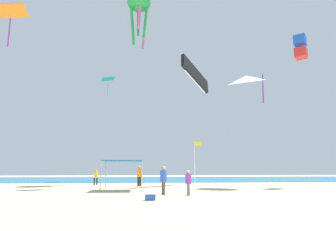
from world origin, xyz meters
The scene contains 15 objects.
ground centered at (0.00, 0.00, -0.05)m, with size 110.00×110.00×0.10m, color #D1BA8C.
ocean_strip centered at (0.00, 28.97, 0.01)m, with size 110.00×24.26×0.03m, color #1E6B93.
canopy_tent centered at (-5.06, 4.78, 2.19)m, with size 3.07×3.19×2.30m.
person_near_tent centered at (-3.84, 10.18, 1.12)m, with size 0.45×0.46×1.91m.
person_leftmost centered at (-0.61, 0.02, 0.92)m, with size 0.37×0.42×1.57m.
person_central centered at (-8.38, 12.97, 0.94)m, with size 0.39×0.38×1.60m.
person_rightmost centered at (-2.14, 0.78, 1.08)m, with size 0.44×0.49×1.84m.
banner_flag centered at (0.72, 4.92, 2.30)m, with size 0.61×0.06×3.83m.
cooler_box centered at (-3.09, -2.65, 0.18)m, with size 0.57×0.37×0.35m.
kite_box_blue centered at (13.14, 9.75, 14.50)m, with size 1.69×1.70×2.54m.
kite_diamond_teal centered at (-8.76, 23.37, 14.40)m, with size 2.21×2.23×2.72m.
kite_octopus_green centered at (-4.32, 17.41, 22.96)m, with size 3.37×3.37×7.38m.
kite_delta_white centered at (6.48, 8.33, 10.33)m, with size 5.14×5.15×3.44m.
kite_parafoil_black centered at (2.24, 12.87, 12.11)m, with size 3.77×4.85×3.53m.
kite_diamond_orange centered at (-13.88, 3.14, 13.60)m, with size 2.50×2.52×3.19m.
Camera 1 is at (-3.50, -19.25, 1.70)m, focal length 32.02 mm.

